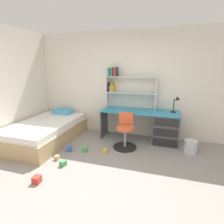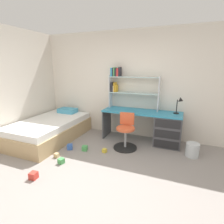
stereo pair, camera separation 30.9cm
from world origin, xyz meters
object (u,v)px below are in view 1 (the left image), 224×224
desk (159,126)px  toy_block_natural_4 (57,158)px  swivel_chair (125,134)px  toy_block_green_0 (85,149)px  toy_block_red_3 (37,180)px  bookshelf_hutch (124,84)px  desk_lamp (177,102)px  toy_block_blue_2 (69,148)px  waste_bin (190,147)px  toy_block_green_5 (63,163)px  toy_block_yellow_1 (105,151)px  bed_platform (46,131)px

desk → toy_block_natural_4: size_ratio=22.18×
swivel_chair → toy_block_green_0: 0.94m
swivel_chair → toy_block_red_3: 1.96m
toy_block_green_0 → bookshelf_hutch: bearing=64.4°
desk → desk_lamp: (0.35, 0.04, 0.59)m
toy_block_blue_2 → toy_block_natural_4: (-0.04, -0.40, -0.01)m
toy_block_green_0 → toy_block_blue_2: bearing=-168.6°
swivel_chair → waste_bin: size_ratio=2.81×
desk → desk_lamp: 0.69m
bookshelf_hutch → toy_block_green_5: (-0.70, -1.78, -1.30)m
desk → toy_block_blue_2: 2.12m
desk → toy_block_natural_4: desk is taller
toy_block_yellow_1 → bookshelf_hutch: bearing=83.4°
bed_platform → toy_block_natural_4: size_ratio=24.77×
toy_block_blue_2 → desk_lamp: bearing=26.9°
desk → bed_platform: size_ratio=0.90×
bookshelf_hutch → toy_block_red_3: 2.79m
desk → bookshelf_hutch: size_ratio=1.49×
toy_block_green_5 → toy_block_red_3: bearing=-102.2°
desk_lamp → bed_platform: desk_lamp is taller
waste_bin → toy_block_blue_2: bearing=-165.0°
swivel_chair → toy_block_blue_2: 1.26m
swivel_chair → toy_block_yellow_1: size_ratio=9.76×
toy_block_blue_2 → toy_block_red_3: bearing=-86.2°
toy_block_blue_2 → toy_block_yellow_1: bearing=11.1°
toy_block_red_3 → toy_block_green_5: bearing=77.8°
toy_block_natural_4 → toy_block_green_5: 0.28m
toy_block_red_3 → desk_lamp: bearing=46.6°
desk → toy_block_natural_4: (-1.84, -1.45, -0.37)m
desk_lamp → toy_block_green_0: bearing=-150.6°
desk → waste_bin: bearing=-29.6°
toy_block_blue_2 → toy_block_green_5: size_ratio=1.13×
toy_block_green_0 → toy_block_natural_4: bearing=-129.0°
bookshelf_hutch → toy_block_yellow_1: 1.70m
desk_lamp → toy_block_green_5: bearing=-140.0°
toy_block_green_0 → toy_block_natural_4: toy_block_green_0 is taller
desk → swivel_chair: bearing=-143.7°
desk → toy_block_yellow_1: bearing=-139.0°
toy_block_blue_2 → toy_block_green_5: 0.59m
desk → bed_platform: 2.71m
bookshelf_hutch → swivel_chair: 1.27m
waste_bin → toy_block_blue_2: (-2.48, -0.67, -0.08)m
waste_bin → toy_block_green_0: 2.23m
desk → bookshelf_hutch: 1.33m
swivel_chair → toy_block_green_5: (-0.91, -1.09, -0.25)m
desk_lamp → bed_platform: (-2.96, -0.77, -0.75)m
bed_platform → toy_block_yellow_1: 1.59m
bed_platform → toy_block_green_0: 1.18m
swivel_chair → toy_block_green_5: size_ratio=7.83×
desk_lamp → toy_block_natural_4: 2.82m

